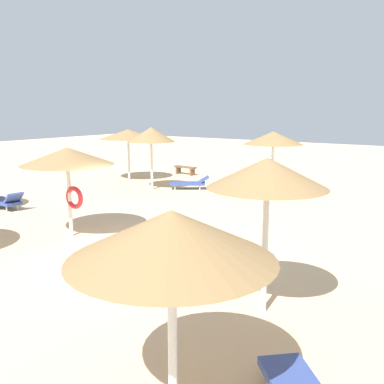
# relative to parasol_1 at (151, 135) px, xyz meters

# --- Properties ---
(ground_plane) EXTENTS (80.00, 80.00, 0.00)m
(ground_plane) POSITION_rel_parasol_1_xyz_m (5.52, -7.53, -2.64)
(ground_plane) COLOR #DBBA8C
(parasol_1) EXTENTS (2.29, 2.29, 3.00)m
(parasol_1) POSITION_rel_parasol_1_xyz_m (0.00, 0.00, 0.00)
(parasol_1) COLOR silver
(parasol_1) RESTS_ON ground
(parasol_2) EXTENTS (2.62, 2.62, 2.69)m
(parasol_2) POSITION_rel_parasol_1_xyz_m (10.40, -11.96, -0.27)
(parasol_2) COLOR silver
(parasol_2) RESTS_ON ground
(parasol_4) EXTENTS (2.24, 2.24, 3.02)m
(parasol_4) POSITION_rel_parasol_1_xyz_m (10.14, -8.74, 0.07)
(parasol_4) COLOR silver
(parasol_4) RESTS_ON ground
(parasol_5) EXTENTS (2.78, 2.78, 2.74)m
(parasol_5) POSITION_rel_parasol_1_xyz_m (3.00, -7.45, -0.19)
(parasol_5) COLOR silver
(parasol_5) RESTS_ON ground
(parasol_6) EXTENTS (3.07, 3.07, 2.76)m
(parasol_6) POSITION_rel_parasol_1_xyz_m (-2.94, 1.54, -0.15)
(parasol_6) COLOR silver
(parasol_6) RESTS_ON ground
(parasol_8) EXTENTS (2.70, 2.70, 2.86)m
(parasol_8) POSITION_rel_parasol_1_xyz_m (5.19, 2.37, -0.09)
(parasol_8) COLOR silver
(parasol_8) RESTS_ON ground
(lounger_1) EXTENTS (1.93, 1.62, 0.66)m
(lounger_1) POSITION_rel_parasol_1_xyz_m (1.47, 1.13, -2.33)
(lounger_1) COLOR #33478C
(lounger_1) RESTS_ON ground
(lounger_3) EXTENTS (1.93, 0.82, 0.75)m
(lounger_3) POSITION_rel_parasol_1_xyz_m (-2.03, -6.47, -2.32)
(lounger_3) COLOR #33478C
(lounger_3) RESTS_ON ground
(bench_0) EXTENTS (1.53, 0.54, 0.49)m
(bench_0) POSITION_rel_parasol_1_xyz_m (-1.49, 4.82, -2.30)
(bench_0) COLOR brown
(bench_0) RESTS_ON ground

